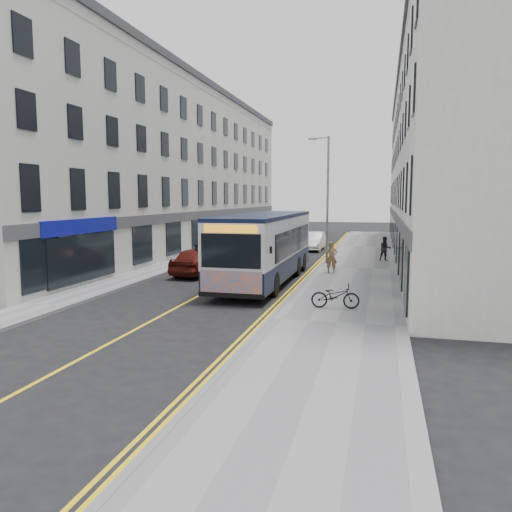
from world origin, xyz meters
The scene contains 17 objects.
ground centered at (0.00, 0.00, 0.00)m, with size 140.00×140.00×0.00m, color black.
pavement_east centered at (6.25, 12.00, 0.06)m, with size 4.50×64.00×0.12m, color gray.
pavement_west centered at (-5.00, 12.00, 0.06)m, with size 2.00×64.00×0.12m, color gray.
kerb_east centered at (4.00, 12.00, 0.07)m, with size 0.18×64.00×0.13m, color slate.
kerb_west centered at (-4.00, 12.00, 0.07)m, with size 0.18×64.00×0.13m, color slate.
road_centre_line centered at (0.00, 12.00, 0.00)m, with size 0.12×64.00×0.01m, color yellow.
road_dbl_yellow_inner centered at (3.55, 12.00, 0.00)m, with size 0.10×64.00×0.01m, color yellow.
road_dbl_yellow_outer centered at (3.75, 12.00, 0.00)m, with size 0.10×64.00×0.01m, color yellow.
terrace_east centered at (11.50, 21.00, 6.50)m, with size 6.00×46.00×13.00m, color white.
terrace_west centered at (-9.00, 21.00, 6.50)m, with size 6.00×46.00×13.00m, color beige.
streetlamp centered at (4.17, 14.00, 4.38)m, with size 1.32×0.18×8.00m.
city_bus centered at (1.99, 6.58, 1.87)m, with size 2.74×11.76×3.42m.
bicycle centered at (6.00, 0.88, 0.59)m, with size 0.62×1.78×0.94m, color black.
pedestrian_near centered at (4.99, 9.63, 0.99)m, with size 0.63×0.42×1.74m, color olive.
pedestrian_far centered at (7.85, 15.81, 0.91)m, with size 0.77×0.60×1.59m, color black.
car_white centered at (2.25, 22.41, 0.73)m, with size 1.55×4.43×1.46m, color white.
car_maroon centered at (-2.03, 7.97, 0.78)m, with size 1.85×4.59×1.56m, color #53140D.
Camera 1 is at (7.62, -17.54, 4.23)m, focal length 35.00 mm.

